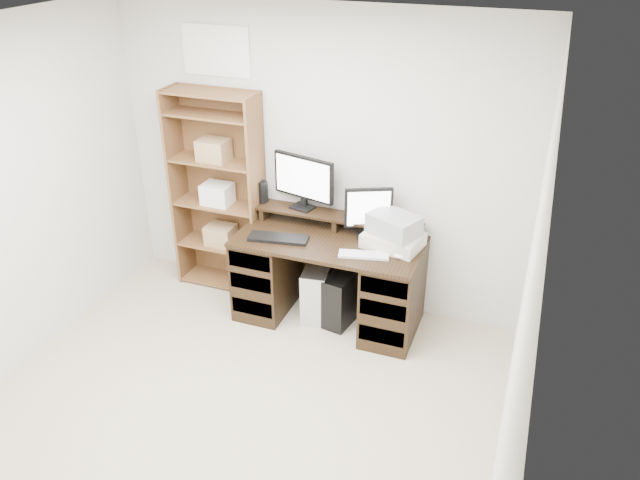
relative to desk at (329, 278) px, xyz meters
The scene contains 14 objects.
room 1.87m from the desk, 98.32° to the right, with size 3.54×4.04×2.54m.
desk is the anchor object (origin of this frame).
riser_shelf 0.50m from the desk, 90.00° to the left, with size 1.40×0.22×0.12m.
monitor_wide 0.84m from the desk, 141.38° to the left, with size 0.56×0.20×0.45m.
monitor_small 0.67m from the desk, 31.37° to the left, with size 0.36×0.21×0.41m.
speaker 0.93m from the desk, 161.76° to the left, with size 0.08×0.08×0.19m, color black.
keyboard_black 0.55m from the desk, 158.83° to the right, with size 0.48×0.16×0.03m, color black.
keyboard_white 0.52m from the desk, 25.57° to the right, with size 0.38×0.12×0.02m, color silver.
mouse 0.72m from the desk, ahead, with size 0.10×0.07×0.04m, color white.
printer 0.66m from the desk, ahead, with size 0.43×0.32×0.11m, color beige.
basket 0.75m from the desk, ahead, with size 0.37×0.27×0.16m, color #92989C.
tower_silver 0.20m from the desk, 160.24° to the left, with size 0.21×0.46×0.46m, color silver.
tower_black 0.21m from the desk, 11.22° to the left, with size 0.27×0.48×0.45m.
bookshelf 1.24m from the desk, 169.04° to the left, with size 0.80×0.30×1.80m.
Camera 1 is at (1.71, -2.50, 3.08)m, focal length 35.00 mm.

